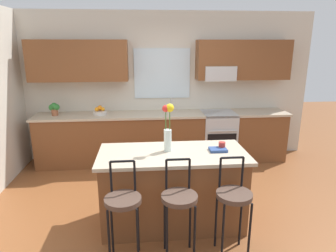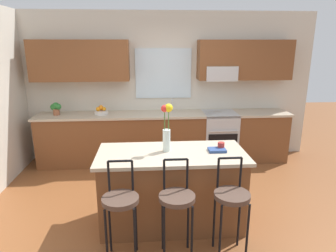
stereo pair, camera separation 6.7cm
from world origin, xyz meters
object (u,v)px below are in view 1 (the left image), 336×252
bar_stool_far (234,199)px  cookbook (218,150)px  kitchen_island (173,188)px  oven_range (218,136)px  mug_ceramic (222,146)px  fruit_bowl_oranges (100,111)px  flower_vase (168,128)px  potted_plant_small (54,108)px  bar_stool_near (123,204)px  bar_stool_middle (179,202)px

bar_stool_far → cookbook: 0.69m
kitchen_island → oven_range: bearing=62.0°
mug_ceramic → fruit_bowl_oranges: 2.58m
bar_stool_far → flower_vase: 1.07m
kitchen_island → cookbook: cookbook is taller
mug_ceramic → potted_plant_small: (-2.46, 1.95, 0.08)m
bar_stool_near → bar_stool_far: bearing=0.0°
bar_stool_middle → mug_ceramic: 0.95m
mug_ceramic → kitchen_island: bearing=-174.6°
bar_stool_far → flower_vase: (-0.60, 0.67, 0.57)m
oven_range → fruit_bowl_oranges: fruit_bowl_oranges is taller
oven_range → flower_vase: bearing=-119.9°
flower_vase → cookbook: (0.59, -0.05, -0.27)m
bar_stool_middle → potted_plant_small: (-1.87, 2.62, 0.41)m
bar_stool_middle → fruit_bowl_oranges: size_ratio=4.34×
bar_stool_middle → bar_stool_far: (0.55, 0.00, 0.00)m
potted_plant_small → oven_range: bearing=-0.5°
bar_stool_middle → potted_plant_small: bearing=125.5°
mug_ceramic → cookbook: (-0.06, -0.05, -0.03)m
kitchen_island → mug_ceramic: mug_ceramic is taller
kitchen_island → fruit_bowl_oranges: (-1.09, 2.01, 0.51)m
bar_stool_near → flower_vase: 1.01m
flower_vase → mug_ceramic: bearing=-0.2°
bar_stool_near → fruit_bowl_oranges: size_ratio=4.34×
bar_stool_near → bar_stool_middle: 0.55m
bar_stool_far → fruit_bowl_oranges: fruit_bowl_oranges is taller
bar_stool_middle → cookbook: size_ratio=5.21×
bar_stool_near → fruit_bowl_oranges: (-0.54, 2.62, 0.34)m
bar_stool_middle → bar_stool_far: 0.55m
bar_stool_far → bar_stool_near: bearing=180.0°
oven_range → bar_stool_near: (-1.60, -2.60, 0.18)m
bar_stool_middle → fruit_bowl_oranges: 2.86m
kitchen_island → bar_stool_middle: 0.64m
bar_stool_middle → fruit_bowl_oranges: fruit_bowl_oranges is taller
bar_stool_near → cookbook: bar_stool_near is taller
flower_vase → potted_plant_small: flower_vase is taller
mug_ceramic → cookbook: bearing=-139.4°
bar_stool_middle → mug_ceramic: bearing=48.5°
bar_stool_middle → potted_plant_small: size_ratio=4.64×
oven_range → fruit_bowl_oranges: (-2.14, 0.03, 0.51)m
kitchen_island → cookbook: (0.53, 0.01, 0.47)m
kitchen_island → bar_stool_near: size_ratio=1.66×
kitchen_island → cookbook: 0.71m
oven_range → cookbook: bearing=-104.7°
cookbook → fruit_bowl_oranges: 2.58m
bar_stool_near → potted_plant_small: bearing=116.7°
fruit_bowl_oranges → bar_stool_near: bearing=-78.4°
kitchen_island → flower_vase: (-0.05, 0.06, 0.74)m
flower_vase → mug_ceramic: flower_vase is taller
kitchen_island → bar_stool_far: (0.55, -0.61, 0.17)m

